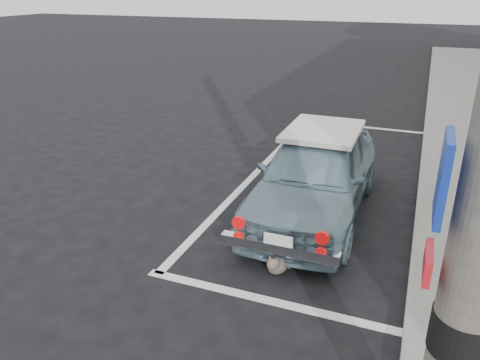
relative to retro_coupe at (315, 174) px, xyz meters
name	(u,v)px	position (x,y,z in m)	size (l,w,h in m)	color
ground	(246,268)	(-0.40, -1.71, -0.62)	(80.00, 80.00, 0.00)	black
pline_rear	(273,302)	(0.10, -2.21, -0.61)	(3.00, 0.12, 0.01)	silver
pline_front	(364,127)	(0.10, 4.79, -0.61)	(3.00, 0.12, 0.01)	silver
pline_side	(258,170)	(-1.30, 1.29, -0.61)	(0.12, 7.00, 0.01)	silver
retro_coupe	(315,174)	(0.00, 0.00, 0.00)	(1.45, 3.59, 1.22)	gray
cat	(278,262)	(-0.02, -1.66, -0.49)	(0.28, 0.54, 0.29)	#62554B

